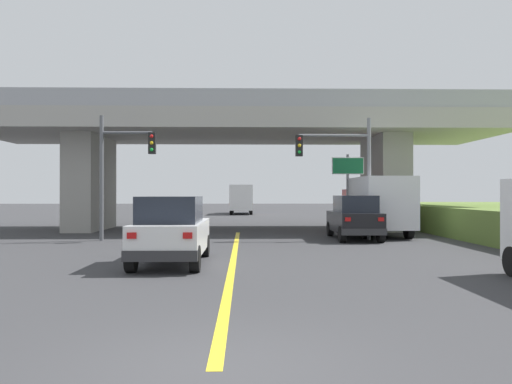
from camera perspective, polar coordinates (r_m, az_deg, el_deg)
name	(u,v)px	position (r m, az deg, el deg)	size (l,w,h in m)	color
ground	(238,229)	(30.21, -1.96, -4.19)	(160.00, 160.00, 0.00)	#353538
overpass_bridge	(238,141)	(30.30, -1.96, 5.66)	(29.87, 9.08, 7.40)	#A8A59E
lane_divider_stripe	(234,257)	(17.02, -2.50, -7.27)	(0.20, 21.69, 0.01)	yellow
suv_lead	(172,230)	(15.49, -9.35, -4.21)	(1.96, 4.60, 2.02)	silver
suv_crossing	(354,217)	(24.01, 10.86, -2.79)	(1.97, 4.62, 2.02)	black
box_truck	(377,205)	(26.47, 13.31, -1.40)	(2.33, 6.49, 2.91)	red
traffic_signal_nearside	(344,163)	(23.77, 9.75, 3.21)	(3.46, 0.36, 5.58)	slate
traffic_signal_farside	(119,163)	(23.80, -14.96, 3.17)	(2.51, 0.36, 5.61)	#56595E
highway_sign	(348,175)	(27.62, 10.18, 1.87)	(1.70, 0.17, 4.20)	slate
semi_truck_distant	(241,199)	(53.59, -1.66, -0.75)	(2.33, 7.43, 3.01)	navy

